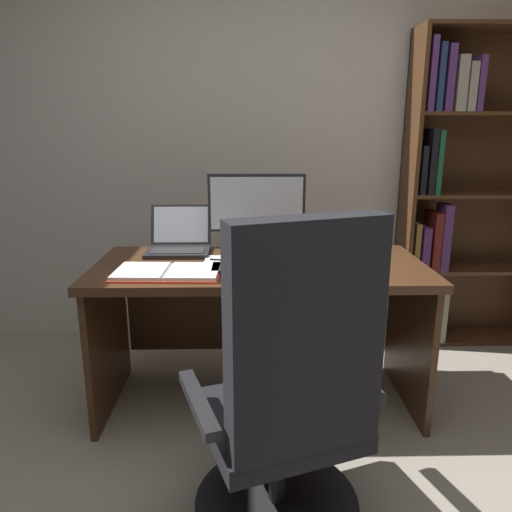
{
  "coord_description": "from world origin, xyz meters",
  "views": [
    {
      "loc": [
        -0.2,
        -1.16,
        1.36
      ],
      "look_at": [
        -0.15,
        0.98,
        0.79
      ],
      "focal_mm": 33.28,
      "sensor_mm": 36.0,
      "label": 1
    }
  ],
  "objects_px": {
    "desk": "(259,298)",
    "monitor": "(257,213)",
    "keyboard": "(258,268)",
    "computer_mouse": "(324,266)",
    "laptop": "(179,242)",
    "pen": "(224,260)",
    "office_chair": "(289,409)",
    "reading_stand_with_book": "(344,234)",
    "notepad": "(220,262)",
    "bookshelf": "(459,197)",
    "open_binder": "(167,272)"
  },
  "relations": [
    {
      "from": "desk",
      "to": "monitor",
      "type": "relative_size",
      "value": 3.16
    },
    {
      "from": "keyboard",
      "to": "computer_mouse",
      "type": "xyz_separation_m",
      "value": [
        0.3,
        0.0,
        0.01
      ]
    },
    {
      "from": "laptop",
      "to": "pen",
      "type": "bearing_deg",
      "value": -42.14
    },
    {
      "from": "office_chair",
      "to": "pen",
      "type": "relative_size",
      "value": 8.11
    },
    {
      "from": "laptop",
      "to": "reading_stand_with_book",
      "type": "height_order",
      "value": "laptop"
    },
    {
      "from": "monitor",
      "to": "computer_mouse",
      "type": "relative_size",
      "value": 4.81
    },
    {
      "from": "monitor",
      "to": "laptop",
      "type": "distance_m",
      "value": 0.44
    },
    {
      "from": "notepad",
      "to": "reading_stand_with_book",
      "type": "bearing_deg",
      "value": 22.53
    },
    {
      "from": "desk",
      "to": "computer_mouse",
      "type": "height_order",
      "value": "computer_mouse"
    },
    {
      "from": "bookshelf",
      "to": "reading_stand_with_book",
      "type": "relative_size",
      "value": 6.67
    },
    {
      "from": "office_chair",
      "to": "pen",
      "type": "height_order",
      "value": "office_chair"
    },
    {
      "from": "keyboard",
      "to": "computer_mouse",
      "type": "distance_m",
      "value": 0.3
    },
    {
      "from": "office_chair",
      "to": "pen",
      "type": "distance_m",
      "value": 0.92
    },
    {
      "from": "office_chair",
      "to": "bookshelf",
      "type": "bearing_deg",
      "value": 33.75
    },
    {
      "from": "office_chair",
      "to": "notepad",
      "type": "xyz_separation_m",
      "value": [
        -0.27,
        0.84,
        0.27
      ]
    },
    {
      "from": "monitor",
      "to": "reading_stand_with_book",
      "type": "relative_size",
      "value": 1.71
    },
    {
      "from": "office_chair",
      "to": "notepad",
      "type": "bearing_deg",
      "value": 88.47
    },
    {
      "from": "computer_mouse",
      "to": "open_binder",
      "type": "xyz_separation_m",
      "value": [
        -0.7,
        -0.05,
        -0.01
      ]
    },
    {
      "from": "keyboard",
      "to": "reading_stand_with_book",
      "type": "bearing_deg",
      "value": 41.07
    },
    {
      "from": "desk",
      "to": "laptop",
      "type": "height_order",
      "value": "laptop"
    },
    {
      "from": "computer_mouse",
      "to": "notepad",
      "type": "bearing_deg",
      "value": 163.85
    },
    {
      "from": "office_chair",
      "to": "keyboard",
      "type": "distance_m",
      "value": 0.76
    },
    {
      "from": "desk",
      "to": "laptop",
      "type": "xyz_separation_m",
      "value": [
        -0.42,
        0.16,
        0.26
      ]
    },
    {
      "from": "monitor",
      "to": "keyboard",
      "type": "xyz_separation_m",
      "value": [
        0.0,
        -0.36,
        -0.2
      ]
    },
    {
      "from": "bookshelf",
      "to": "reading_stand_with_book",
      "type": "height_order",
      "value": "bookshelf"
    },
    {
      "from": "notepad",
      "to": "pen",
      "type": "distance_m",
      "value": 0.02
    },
    {
      "from": "office_chair",
      "to": "open_binder",
      "type": "xyz_separation_m",
      "value": [
        -0.49,
        0.66,
        0.27
      ]
    },
    {
      "from": "notepad",
      "to": "pen",
      "type": "xyz_separation_m",
      "value": [
        0.02,
        0.0,
        0.01
      ]
    },
    {
      "from": "pen",
      "to": "keyboard",
      "type": "bearing_deg",
      "value": -40.69
    },
    {
      "from": "laptop",
      "to": "keyboard",
      "type": "distance_m",
      "value": 0.55
    },
    {
      "from": "laptop",
      "to": "monitor",
      "type": "bearing_deg",
      "value": -0.73
    },
    {
      "from": "open_binder",
      "to": "laptop",
      "type": "bearing_deg",
      "value": 92.54
    },
    {
      "from": "monitor",
      "to": "laptop",
      "type": "relative_size",
      "value": 1.55
    },
    {
      "from": "monitor",
      "to": "pen",
      "type": "relative_size",
      "value": 3.57
    },
    {
      "from": "monitor",
      "to": "reading_stand_with_book",
      "type": "distance_m",
      "value": 0.49
    },
    {
      "from": "bookshelf",
      "to": "laptop",
      "type": "distance_m",
      "value": 1.78
    },
    {
      "from": "office_chair",
      "to": "monitor",
      "type": "xyz_separation_m",
      "value": [
        -0.08,
        1.06,
        0.47
      ]
    },
    {
      "from": "desk",
      "to": "bookshelf",
      "type": "bearing_deg",
      "value": 27.83
    },
    {
      "from": "desk",
      "to": "monitor",
      "type": "distance_m",
      "value": 0.44
    },
    {
      "from": "monitor",
      "to": "laptop",
      "type": "height_order",
      "value": "monitor"
    },
    {
      "from": "monitor",
      "to": "laptop",
      "type": "bearing_deg",
      "value": 179.27
    },
    {
      "from": "monitor",
      "to": "notepad",
      "type": "bearing_deg",
      "value": -130.13
    },
    {
      "from": "bookshelf",
      "to": "open_binder",
      "type": "distance_m",
      "value": 1.94
    },
    {
      "from": "open_binder",
      "to": "reading_stand_with_book",
      "type": "bearing_deg",
      "value": 29.93
    },
    {
      "from": "computer_mouse",
      "to": "monitor",
      "type": "bearing_deg",
      "value": 130.11
    },
    {
      "from": "office_chair",
      "to": "notepad",
      "type": "relative_size",
      "value": 5.41
    },
    {
      "from": "office_chair",
      "to": "reading_stand_with_book",
      "type": "xyz_separation_m",
      "value": [
        0.39,
        1.12,
        0.34
      ]
    },
    {
      "from": "bookshelf",
      "to": "pen",
      "type": "bearing_deg",
      "value": -153.08
    },
    {
      "from": "reading_stand_with_book",
      "to": "computer_mouse",
      "type": "bearing_deg",
      "value": -112.67
    },
    {
      "from": "open_binder",
      "to": "monitor",
      "type": "bearing_deg",
      "value": 47.28
    }
  ]
}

